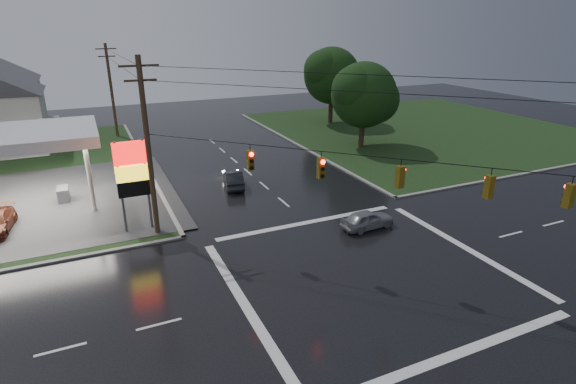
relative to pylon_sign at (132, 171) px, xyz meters
name	(u,v)px	position (x,y,z in m)	size (l,w,h in m)	color
ground	(366,271)	(10.50, -10.50, -4.01)	(120.00, 120.00, 0.00)	black
grass_ne	(424,129)	(36.50, 15.50, -3.97)	(36.00, 36.00, 0.08)	black
pylon_sign	(132,171)	(0.00, 0.00, 0.00)	(2.00, 0.35, 6.00)	#59595E
utility_pole_nw	(148,147)	(1.00, -1.00, 1.71)	(2.20, 0.32, 11.00)	#382619
utility_pole_n	(111,89)	(1.00, 27.50, 1.46)	(2.20, 0.32, 10.50)	#382619
traffic_signals	(374,157)	(10.52, -10.52, 2.47)	(26.87, 26.87, 1.47)	black
tree_ne_near	(365,95)	(24.64, 11.49, 1.55)	(7.99, 6.80, 8.98)	black
tree_ne_far	(333,76)	(27.65, 23.49, 2.17)	(8.46, 7.20, 9.80)	black
car_north	(233,179)	(8.14, 5.34, -3.35)	(1.41, 4.03, 1.33)	black
car_crossing	(367,219)	(13.67, -5.87, -3.40)	(1.45, 3.60, 1.23)	gray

